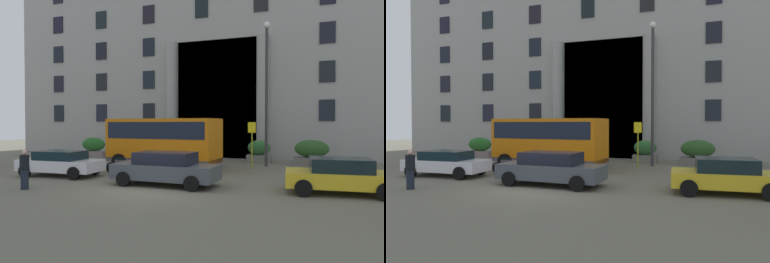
# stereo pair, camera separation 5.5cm
# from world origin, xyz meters

# --- Properties ---
(ground_plane) EXTENTS (80.00, 64.00, 0.12)m
(ground_plane) POSITION_xyz_m (0.00, 0.00, -0.06)
(ground_plane) COLOR #676353
(office_building_facade) EXTENTS (39.70, 9.68, 16.07)m
(office_building_facade) POSITION_xyz_m (-0.00, 17.48, 8.03)
(office_building_facade) COLOR #999892
(office_building_facade) RESTS_ON ground_plane
(orange_minibus) EXTENTS (6.48, 2.95, 2.90)m
(orange_minibus) POSITION_xyz_m (-2.07, 5.50, 1.72)
(orange_minibus) COLOR orange
(orange_minibus) RESTS_ON ground_plane
(bus_stop_sign) EXTENTS (0.44, 0.08, 2.69)m
(bus_stop_sign) POSITION_xyz_m (2.68, 7.24, 1.66)
(bus_stop_sign) COLOR olive
(bus_stop_sign) RESTS_ON ground_plane
(hedge_planter_entrance_left) EXTENTS (1.57, 0.81, 1.50)m
(hedge_planter_entrance_left) POSITION_xyz_m (2.55, 10.65, 0.73)
(hedge_planter_entrance_left) COLOR slate
(hedge_planter_entrance_left) RESTS_ON ground_plane
(hedge_planter_west) EXTENTS (2.15, 0.81, 1.52)m
(hedge_planter_west) POSITION_xyz_m (-10.35, 10.40, 0.73)
(hedge_planter_west) COLOR gray
(hedge_planter_west) RESTS_ON ground_plane
(hedge_planter_east) EXTENTS (1.78, 0.80, 1.31)m
(hedge_planter_east) POSITION_xyz_m (-5.94, 10.30, 0.63)
(hedge_planter_east) COLOR gray
(hedge_planter_east) RESTS_ON ground_plane
(hedge_planter_far_west) EXTENTS (2.15, 1.00, 1.59)m
(hedge_planter_far_west) POSITION_xyz_m (5.89, 10.20, 0.77)
(hedge_planter_far_west) COLOR #635F59
(hedge_planter_far_west) RESTS_ON ground_plane
(parked_estate_mid) EXTENTS (4.18, 2.11, 1.26)m
(parked_estate_mid) POSITION_xyz_m (-5.81, 1.32, 0.66)
(parked_estate_mid) COLOR silver
(parked_estate_mid) RESTS_ON ground_plane
(parked_sedan_far) EXTENTS (4.53, 2.04, 1.42)m
(parked_sedan_far) POSITION_xyz_m (0.20, 0.69, 0.73)
(parked_sedan_far) COLOR #434A51
(parked_sedan_far) RESTS_ON ground_plane
(white_taxi_kerbside) EXTENTS (4.05, 2.29, 1.34)m
(white_taxi_kerbside) POSITION_xyz_m (7.06, 1.25, 0.69)
(white_taxi_kerbside) COLOR gold
(white_taxi_kerbside) RESTS_ON ground_plane
(motorcycle_near_kerb) EXTENTS (1.97, 0.56, 0.89)m
(motorcycle_near_kerb) POSITION_xyz_m (7.82, 2.96, 0.46)
(motorcycle_near_kerb) COLOR black
(motorcycle_near_kerb) RESTS_ON ground_plane
(scooter_by_planter) EXTENTS (2.02, 0.55, 0.89)m
(scooter_by_planter) POSITION_xyz_m (-3.23, 2.95, 0.46)
(scooter_by_planter) COLOR black
(scooter_by_planter) RESTS_ON ground_plane
(motorcycle_far_end) EXTENTS (1.92, 0.70, 0.89)m
(motorcycle_far_end) POSITION_xyz_m (-7.22, 3.45, 0.46)
(motorcycle_far_end) COLOR black
(motorcycle_far_end) RESTS_ON ground_plane
(pedestrian_woman_with_bag) EXTENTS (0.36, 0.36, 1.58)m
(pedestrian_woman_with_bag) POSITION_xyz_m (-4.71, -2.05, 0.79)
(pedestrian_woman_with_bag) COLOR #1C222F
(pedestrian_woman_with_bag) RESTS_ON ground_plane
(lamppost_plaza_centre) EXTENTS (0.40, 0.40, 8.79)m
(lamppost_plaza_centre) POSITION_xyz_m (3.29, 8.80, 5.04)
(lamppost_plaza_centre) COLOR #343235
(lamppost_plaza_centre) RESTS_ON ground_plane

